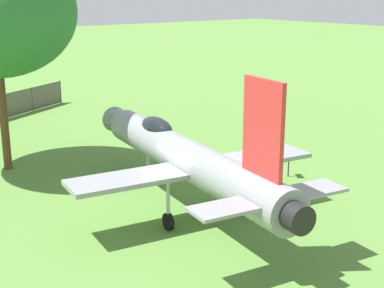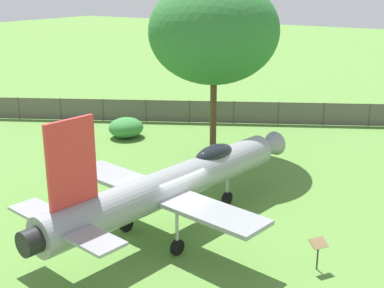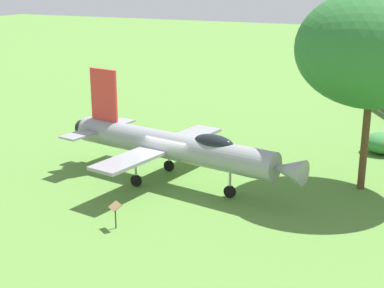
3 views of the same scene
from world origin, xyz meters
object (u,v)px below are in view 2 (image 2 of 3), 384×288
(shade_tree, at_px, (214,32))
(info_plaque, at_px, (318,247))
(display_jet, at_px, (177,181))
(shrub_near_fence, at_px, (126,128))

(shade_tree, xyz_separation_m, info_plaque, (-9.34, 8.63, -6.18))
(display_jet, distance_m, shrub_near_fence, 13.56)
(display_jet, relative_size, shade_tree, 1.40)
(display_jet, bearing_deg, shade_tree, 30.93)
(shrub_near_fence, bearing_deg, display_jet, 138.65)
(info_plaque, bearing_deg, shrub_near_fence, -28.96)
(shrub_near_fence, height_order, info_plaque, shrub_near_fence)
(shade_tree, distance_m, shrub_near_fence, 9.19)
(display_jet, bearing_deg, shrub_near_fence, 57.57)
(display_jet, distance_m, shade_tree, 10.64)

